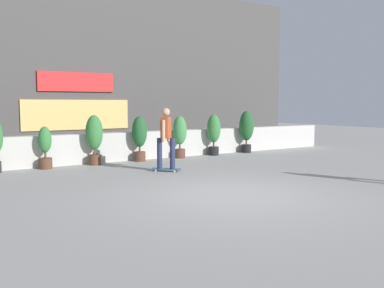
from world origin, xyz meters
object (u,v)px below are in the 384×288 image
Objects in this scene: potted_plant_3 at (94,136)px; potted_plant_7 at (246,128)px; potted_plant_6 at (214,132)px; potted_plant_4 at (139,136)px; skater_foreground at (166,136)px; potted_plant_2 at (45,147)px; potted_plant_5 at (180,134)px.

potted_plant_3 is 5.84m from potted_plant_7.
potted_plant_4 is at bearing -180.00° from potted_plant_6.
skater_foreground reaches higher than potted_plant_7.
potted_plant_2 is 2.90m from potted_plant_4.
skater_foreground reaches higher than potted_plant_4.
potted_plant_7 reaches higher than potted_plant_5.
skater_foreground reaches higher than potted_plant_3.
potted_plant_4 is at bearing 82.00° from skater_foreground.
potted_plant_6 is 1.49m from potted_plant_7.
potted_plant_4 is 4.36m from potted_plant_7.
potted_plant_4 is 1.48m from potted_plant_5.
potted_plant_4 is at bearing 180.00° from potted_plant_5.
potted_plant_7 is at bearing 25.60° from skater_foreground.
potted_plant_4 is at bearing -0.00° from potted_plant_2.
potted_plant_7 reaches higher than potted_plant_4.
potted_plant_2 is 0.82× the size of potted_plant_6.
potted_plant_3 is 4.35m from potted_plant_6.
potted_plant_5 is at bearing -180.00° from potted_plant_6.
skater_foreground is (1.16, -2.24, 0.09)m from potted_plant_3.
potted_plant_2 is 0.84× the size of potted_plant_5.
potted_plant_3 reaches higher than potted_plant_6.
potted_plant_2 is at bearing 180.00° from potted_plant_6.
potted_plant_3 is at bearing -180.00° from potted_plant_6.
potted_plant_5 is 0.98× the size of potted_plant_6.
potted_plant_4 is 2.27m from skater_foreground.
potted_plant_4 is 0.92× the size of potted_plant_7.
potted_plant_6 is 0.93× the size of potted_plant_7.
potted_plant_5 is 0.91× the size of potted_plant_7.
potted_plant_2 is 1.44m from potted_plant_3.
potted_plant_7 is at bearing -0.00° from potted_plant_2.
skater_foreground is (-1.79, -2.24, 0.14)m from potted_plant_5.
skater_foreground is at bearing -40.95° from potted_plant_2.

